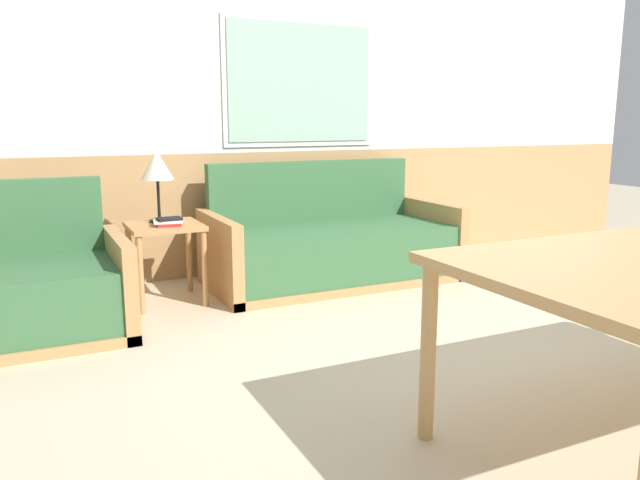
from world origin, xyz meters
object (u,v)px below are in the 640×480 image
at_px(armchair, 52,290).
at_px(side_table, 165,239).
at_px(table_lamp, 157,167).
at_px(couch, 331,247).

height_order(armchair, side_table, armchair).
height_order(side_table, table_lamp, table_lamp).
bearing_deg(armchair, side_table, 21.30).
xyz_separation_m(couch, armchair, (-1.98, -0.36, -0.01)).
distance_m(armchair, table_lamp, 1.05).
bearing_deg(side_table, table_lamp, 99.25).
xyz_separation_m(armchair, table_lamp, (0.71, 0.42, 0.65)).
relative_size(side_table, table_lamp, 1.11).
bearing_deg(table_lamp, couch, -2.66).
xyz_separation_m(couch, table_lamp, (-1.27, 0.06, 0.64)).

